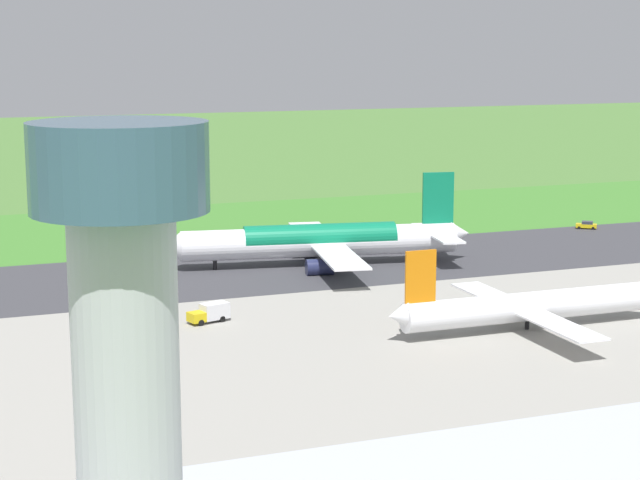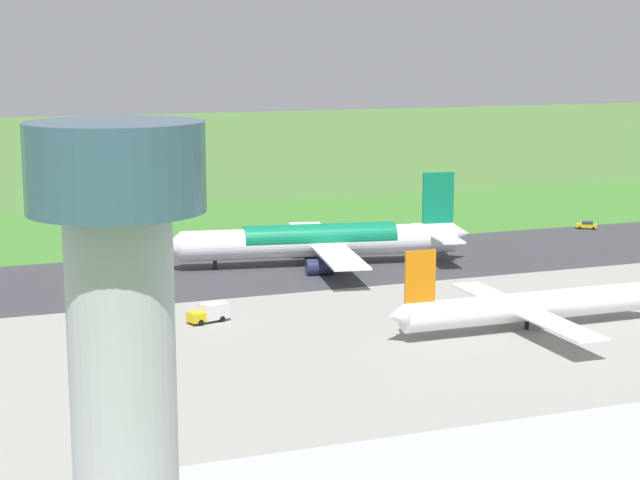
{
  "view_description": "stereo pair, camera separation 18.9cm",
  "coord_description": "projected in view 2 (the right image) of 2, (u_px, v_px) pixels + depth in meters",
  "views": [
    {
      "loc": [
        56.15,
        169.92,
        38.27
      ],
      "look_at": [
        -8.07,
        0.0,
        4.5
      ],
      "focal_mm": 60.03,
      "sensor_mm": 36.0,
      "label": 1
    },
    {
      "loc": [
        55.97,
        169.99,
        38.27
      ],
      "look_at": [
        -8.07,
        0.0,
        4.5
      ],
      "focal_mm": 60.03,
      "sensor_mm": 36.0,
      "label": 2
    }
  ],
  "objects": [
    {
      "name": "runway_asphalt",
      "position": [
        276.0,
        269.0,
        182.79
      ],
      "size": [
        600.0,
        36.27,
        0.06
      ],
      "primitive_type": "cube",
      "color": "#38383D",
      "rests_on": "ground"
    },
    {
      "name": "apron_concrete",
      "position": [
        415.0,
        355.0,
        132.32
      ],
      "size": [
        440.0,
        110.0,
        0.05
      ],
      "primitive_type": "cube",
      "color": "gray",
      "rests_on": "ground"
    },
    {
      "name": "service_car_followme",
      "position": [
        587.0,
        225.0,
        221.49
      ],
      "size": [
        4.45,
        3.94,
        1.62
      ],
      "color": "gold",
      "rests_on": "ground"
    },
    {
      "name": "no_stopping_sign",
      "position": [
        152.0,
        231.0,
        210.1
      ],
      "size": [
        0.6,
        0.1,
        2.68
      ],
      "color": "slate",
      "rests_on": "ground"
    },
    {
      "name": "grass_verge_foreground",
      "position": [
        220.0,
        234.0,
        215.9
      ],
      "size": [
        600.0,
        80.0,
        0.04
      ],
      "primitive_type": "cube",
      "color": "#3C782B",
      "rests_on": "ground"
    },
    {
      "name": "traffic_cone_orange",
      "position": [
        116.0,
        241.0,
        206.69
      ],
      "size": [
        0.4,
        0.4,
        0.55
      ],
      "primitive_type": "cone",
      "color": "orange",
      "rests_on": "ground"
    },
    {
      "name": "airliner_parked_mid",
      "position": [
        526.0,
        306.0,
        143.6
      ],
      "size": [
        40.97,
        33.43,
        11.99
      ],
      "color": "white",
      "rests_on": "ground"
    },
    {
      "name": "ground_plane",
      "position": [
        276.0,
        269.0,
        182.79
      ],
      "size": [
        800.0,
        800.0,
        0.0
      ],
      "primitive_type": "plane",
      "color": "#477233"
    },
    {
      "name": "airliner_main",
      "position": [
        322.0,
        241.0,
        184.86
      ],
      "size": [
        53.96,
        44.38,
        15.88
      ],
      "color": "white",
      "rests_on": "ground"
    },
    {
      "name": "service_truck_baggage",
      "position": [
        210.0,
        312.0,
        147.79
      ],
      "size": [
        6.2,
        3.79,
        2.65
      ],
      "color": "gold",
      "rests_on": "ground"
    }
  ]
}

